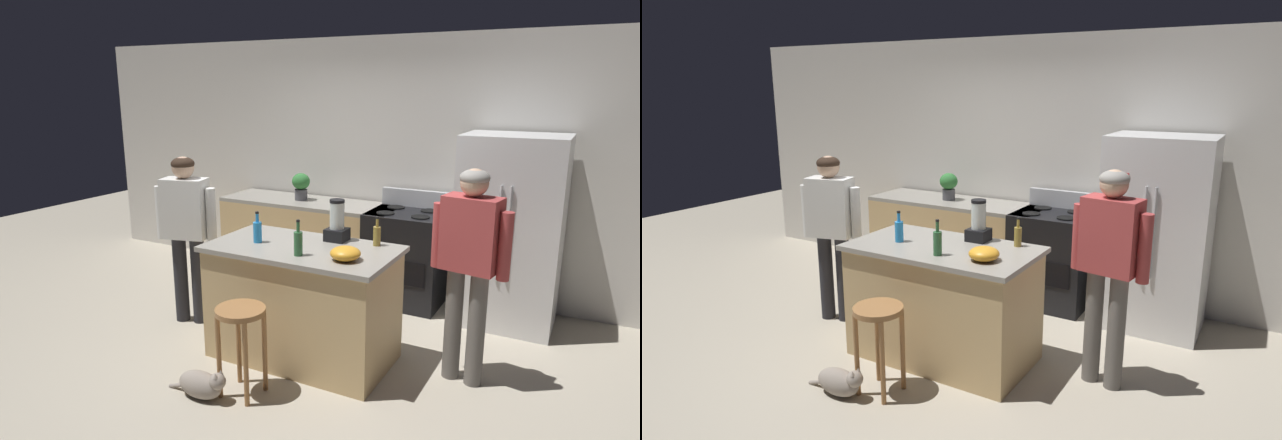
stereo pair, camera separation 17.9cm
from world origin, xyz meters
TOP-DOWN VIEW (x-y plane):
  - ground_plane at (0.00, 0.00)m, footprint 14.00×14.00m
  - back_wall at (0.00, 1.95)m, footprint 8.00×0.10m
  - kitchen_island at (0.00, 0.00)m, footprint 1.50×0.83m
  - back_counter_run at (-0.80, 1.55)m, footprint 2.00×0.64m
  - refrigerator at (1.34, 1.50)m, footprint 0.90×0.73m
  - stove_range at (0.35, 1.52)m, footprint 0.76×0.65m
  - person_by_island_left at (-1.29, 0.11)m, footprint 0.59×0.32m
  - person_by_sink_right at (1.26, 0.25)m, footprint 0.60×0.28m
  - bar_stool at (-0.10, -0.70)m, footprint 0.36×0.36m
  - cat at (-0.33, -0.88)m, footprint 0.52×0.18m
  - potted_plant at (-0.91, 1.55)m, footprint 0.20×0.20m
  - blender_appliance at (0.17, 0.28)m, footprint 0.17×0.17m
  - bottle_vinegar at (0.51, 0.30)m, footprint 0.06×0.06m
  - bottle_olive_oil at (0.09, -0.22)m, footprint 0.07×0.07m
  - bottle_soda at (-0.38, -0.07)m, footprint 0.07×0.07m
  - mixing_bowl at (0.45, -0.15)m, footprint 0.23×0.23m

SIDE VIEW (x-z plane):
  - ground_plane at x=0.00m, z-range 0.00..0.00m
  - cat at x=-0.33m, z-range -0.02..0.24m
  - back_counter_run at x=-0.80m, z-range 0.00..0.95m
  - kitchen_island at x=0.00m, z-range 0.00..0.95m
  - stove_range at x=0.35m, z-range -0.08..1.05m
  - bar_stool at x=-0.10m, z-range 0.19..0.86m
  - refrigerator at x=1.34m, z-range 0.00..1.77m
  - person_by_island_left at x=-1.29m, z-range 0.17..1.74m
  - person_by_sink_right at x=1.26m, z-range 0.17..1.81m
  - mixing_bowl at x=0.45m, z-range 0.95..1.05m
  - bottle_vinegar at x=0.51m, z-range 0.92..1.16m
  - bottle_soda at x=-0.38m, z-range 0.92..1.17m
  - bottle_olive_oil at x=0.09m, z-range 0.92..1.19m
  - blender_appliance at x=0.17m, z-range 0.93..1.27m
  - potted_plant at x=-0.91m, z-range 0.98..1.28m
  - back_wall at x=0.00m, z-range 0.00..2.70m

